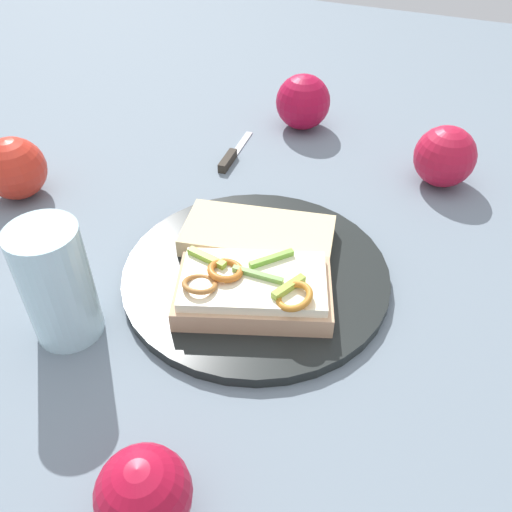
{
  "coord_description": "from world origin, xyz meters",
  "views": [
    {
      "loc": [
        -0.4,
        -0.17,
        0.41
      ],
      "look_at": [
        0.0,
        0.0,
        0.03
      ],
      "focal_mm": 38.08,
      "sensor_mm": 36.0,
      "label": 1
    }
  ],
  "objects_px": {
    "drinking_glass": "(57,284)",
    "knife": "(232,155)",
    "sandwich": "(253,289)",
    "bread_slice_side": "(258,236)",
    "plate": "(256,274)",
    "apple_3": "(303,102)",
    "apple_0": "(445,156)",
    "apple_2": "(14,168)",
    "apple_1": "(144,494)"
  },
  "relations": [
    {
      "from": "apple_2",
      "to": "apple_3",
      "type": "relative_size",
      "value": 0.96
    },
    {
      "from": "sandwich",
      "to": "bread_slice_side",
      "type": "distance_m",
      "value": 0.09
    },
    {
      "from": "apple_2",
      "to": "knife",
      "type": "relative_size",
      "value": 0.65
    },
    {
      "from": "apple_1",
      "to": "knife",
      "type": "distance_m",
      "value": 0.51
    },
    {
      "from": "bread_slice_side",
      "to": "knife",
      "type": "xyz_separation_m",
      "value": [
        0.18,
        0.11,
        -0.02
      ]
    },
    {
      "from": "apple_0",
      "to": "apple_2",
      "type": "distance_m",
      "value": 0.56
    },
    {
      "from": "bread_slice_side",
      "to": "apple_1",
      "type": "distance_m",
      "value": 0.31
    },
    {
      "from": "bread_slice_side",
      "to": "apple_2",
      "type": "relative_size",
      "value": 2.09
    },
    {
      "from": "plate",
      "to": "apple_1",
      "type": "bearing_deg",
      "value": -174.59
    },
    {
      "from": "apple_3",
      "to": "drinking_glass",
      "type": "bearing_deg",
      "value": 171.28
    },
    {
      "from": "sandwich",
      "to": "bread_slice_side",
      "type": "bearing_deg",
      "value": -90.3
    },
    {
      "from": "drinking_glass",
      "to": "knife",
      "type": "relative_size",
      "value": 1.0
    },
    {
      "from": "sandwich",
      "to": "apple_1",
      "type": "height_order",
      "value": "apple_1"
    },
    {
      "from": "apple_2",
      "to": "apple_3",
      "type": "xyz_separation_m",
      "value": [
        0.32,
        -0.28,
        0.0
      ]
    },
    {
      "from": "knife",
      "to": "apple_1",
      "type": "bearing_deg",
      "value": -166.84
    },
    {
      "from": "knife",
      "to": "apple_0",
      "type": "bearing_deg",
      "value": -84.51
    },
    {
      "from": "bread_slice_side",
      "to": "drinking_glass",
      "type": "height_order",
      "value": "drinking_glass"
    },
    {
      "from": "sandwich",
      "to": "apple_2",
      "type": "distance_m",
      "value": 0.37
    },
    {
      "from": "apple_2",
      "to": "apple_3",
      "type": "height_order",
      "value": "apple_3"
    },
    {
      "from": "plate",
      "to": "drinking_glass",
      "type": "xyz_separation_m",
      "value": [
        -0.14,
        0.14,
        0.06
      ]
    },
    {
      "from": "bread_slice_side",
      "to": "apple_2",
      "type": "height_order",
      "value": "apple_2"
    },
    {
      "from": "plate",
      "to": "apple_3",
      "type": "relative_size",
      "value": 3.45
    },
    {
      "from": "drinking_glass",
      "to": "apple_0",
      "type": "bearing_deg",
      "value": -36.18
    },
    {
      "from": "apple_3",
      "to": "apple_0",
      "type": "bearing_deg",
      "value": -109.79
    },
    {
      "from": "apple_1",
      "to": "drinking_glass",
      "type": "distance_m",
      "value": 0.21
    },
    {
      "from": "apple_0",
      "to": "apple_2",
      "type": "height_order",
      "value": "same"
    },
    {
      "from": "apple_1",
      "to": "sandwich",
      "type": "bearing_deg",
      "value": 2.62
    },
    {
      "from": "apple_0",
      "to": "knife",
      "type": "height_order",
      "value": "apple_0"
    },
    {
      "from": "apple_2",
      "to": "apple_1",
      "type": "bearing_deg",
      "value": -128.79
    },
    {
      "from": "apple_0",
      "to": "apple_3",
      "type": "distance_m",
      "value": 0.24
    },
    {
      "from": "bread_slice_side",
      "to": "knife",
      "type": "relative_size",
      "value": 1.36
    },
    {
      "from": "apple_1",
      "to": "apple_3",
      "type": "height_order",
      "value": "apple_3"
    },
    {
      "from": "drinking_glass",
      "to": "knife",
      "type": "distance_m",
      "value": 0.36
    },
    {
      "from": "plate",
      "to": "apple_1",
      "type": "relative_size",
      "value": 4.17
    },
    {
      "from": "apple_1",
      "to": "plate",
      "type": "bearing_deg",
      "value": 5.41
    },
    {
      "from": "apple_2",
      "to": "apple_3",
      "type": "distance_m",
      "value": 0.42
    },
    {
      "from": "drinking_glass",
      "to": "knife",
      "type": "xyz_separation_m",
      "value": [
        0.36,
        -0.01,
        -0.06
      ]
    },
    {
      "from": "bread_slice_side",
      "to": "apple_1",
      "type": "bearing_deg",
      "value": 86.51
    },
    {
      "from": "apple_0",
      "to": "apple_3",
      "type": "height_order",
      "value": "apple_3"
    },
    {
      "from": "apple_3",
      "to": "drinking_glass",
      "type": "distance_m",
      "value": 0.49
    },
    {
      "from": "apple_2",
      "to": "drinking_glass",
      "type": "relative_size",
      "value": 0.65
    },
    {
      "from": "knife",
      "to": "bread_slice_side",
      "type": "bearing_deg",
      "value": -151.78
    },
    {
      "from": "sandwich",
      "to": "drinking_glass",
      "type": "relative_size",
      "value": 1.43
    },
    {
      "from": "sandwich",
      "to": "apple_0",
      "type": "bearing_deg",
      "value": -133.74
    },
    {
      "from": "drinking_glass",
      "to": "plate",
      "type": "bearing_deg",
      "value": -45.78
    },
    {
      "from": "apple_0",
      "to": "apple_3",
      "type": "xyz_separation_m",
      "value": [
        0.08,
        0.22,
        0.0
      ]
    },
    {
      "from": "apple_0",
      "to": "knife",
      "type": "bearing_deg",
      "value": 99.84
    },
    {
      "from": "sandwich",
      "to": "drinking_glass",
      "type": "bearing_deg",
      "value": 11.43
    },
    {
      "from": "bread_slice_side",
      "to": "apple_2",
      "type": "distance_m",
      "value": 0.33
    },
    {
      "from": "apple_1",
      "to": "apple_3",
      "type": "bearing_deg",
      "value": 8.46
    }
  ]
}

